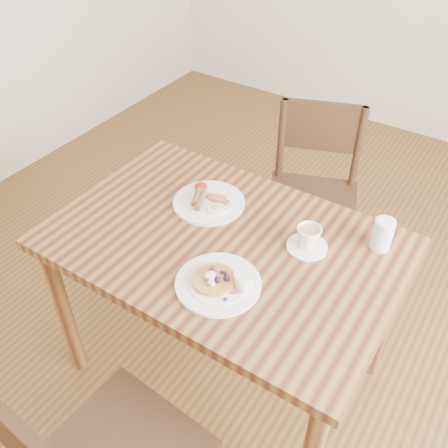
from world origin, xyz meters
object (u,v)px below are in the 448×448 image
object	(u,v)px
breakfast_plate	(208,201)
teacup_saucer	(308,239)
pancake_plate	(220,282)
dining_table	(224,260)
water_glass	(382,234)
chair_far	(313,190)

from	to	relation	value
breakfast_plate	teacup_saucer	size ratio (longest dim) A/B	1.93
pancake_plate	breakfast_plate	distance (m)	0.42
dining_table	breakfast_plate	xyz separation A→B (m)	(-0.16, 0.14, 0.11)
pancake_plate	water_glass	xyz separation A→B (m)	(0.35, 0.44, 0.04)
chair_far	pancake_plate	bearing A→B (deg)	75.41
dining_table	chair_far	size ratio (longest dim) A/B	1.36
breakfast_plate	water_glass	bearing A→B (deg)	11.30
breakfast_plate	water_glass	world-z (taller)	water_glass
teacup_saucer	water_glass	bearing A→B (deg)	34.44
dining_table	pancake_plate	bearing A→B (deg)	-59.92
teacup_saucer	breakfast_plate	bearing A→B (deg)	177.95
dining_table	teacup_saucer	xyz separation A→B (m)	(0.26, 0.12, 0.14)
dining_table	water_glass	size ratio (longest dim) A/B	10.76
dining_table	water_glass	xyz separation A→B (m)	(0.46, 0.26, 0.15)
dining_table	teacup_saucer	bearing A→B (deg)	25.17
pancake_plate	teacup_saucer	bearing A→B (deg)	63.87
dining_table	teacup_saucer	world-z (taller)	teacup_saucer
chair_far	breakfast_plate	distance (m)	0.70
dining_table	chair_far	xyz separation A→B (m)	(0.00, 0.77, -0.16)
chair_far	breakfast_plate	xyz separation A→B (m)	(-0.16, -0.63, 0.27)
chair_far	pancake_plate	distance (m)	0.99
dining_table	pancake_plate	world-z (taller)	pancake_plate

